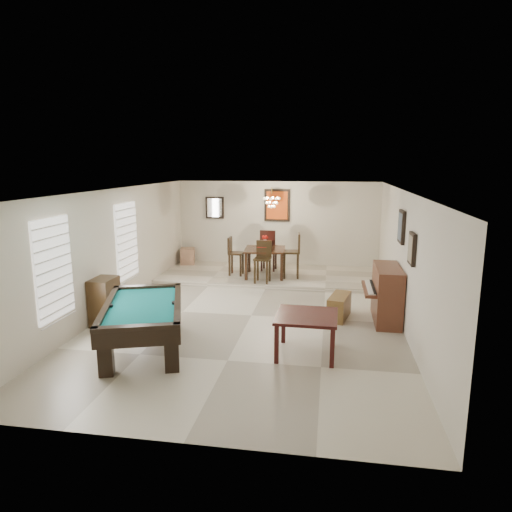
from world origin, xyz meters
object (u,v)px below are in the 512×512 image
(flower_vase, at_px, (265,240))
(chandelier, at_px, (272,198))
(piano_bench, at_px, (339,307))
(corner_bench, at_px, (188,256))
(square_table, at_px, (306,335))
(dining_chair_north, at_px, (269,250))
(apothecary_chest, at_px, (104,301))
(pool_table, at_px, (144,327))
(dining_table, at_px, (265,260))
(dining_chair_west, at_px, (236,256))
(upright_piano, at_px, (380,294))
(dining_chair_east, at_px, (291,255))
(dining_chair_south, at_px, (262,262))

(flower_vase, relative_size, chandelier, 0.42)
(piano_bench, relative_size, corner_bench, 1.68)
(piano_bench, height_order, chandelier, chandelier)
(square_table, relative_size, dining_chair_north, 0.85)
(piano_bench, relative_size, apothecary_chest, 0.94)
(piano_bench, distance_m, apothecary_chest, 4.71)
(square_table, xyz_separation_m, corner_bench, (-3.92, 5.87, 0.01))
(dining_chair_north, bearing_deg, corner_bench, -7.02)
(pool_table, relative_size, flower_vase, 9.35)
(pool_table, distance_m, flower_vase, 5.17)
(piano_bench, distance_m, flower_vase, 3.50)
(dining_table, relative_size, corner_bench, 2.06)
(pool_table, distance_m, dining_table, 5.12)
(dining_table, xyz_separation_m, corner_bench, (-2.54, 1.17, -0.21))
(square_table, xyz_separation_m, dining_chair_west, (-2.17, 4.72, 0.30))
(apothecary_chest, distance_m, corner_bench, 5.03)
(piano_bench, xyz_separation_m, chandelier, (-1.81, 3.06, 1.96))
(dining_chair_west, bearing_deg, pool_table, 173.98)
(apothecary_chest, distance_m, flower_vase, 4.72)
(upright_piano, relative_size, dining_chair_north, 1.14)
(piano_bench, bearing_deg, dining_chair_east, 114.03)
(dining_chair_north, relative_size, chandelier, 1.96)
(piano_bench, bearing_deg, square_table, -106.39)
(piano_bench, distance_m, dining_chair_south, 2.87)
(dining_chair_south, bearing_deg, dining_table, 97.71)
(upright_piano, bearing_deg, piano_bench, 178.42)
(piano_bench, height_order, dining_chair_east, dining_chair_east)
(piano_bench, height_order, flower_vase, flower_vase)
(square_table, distance_m, dining_chair_east, 4.76)
(square_table, height_order, dining_chair_east, dining_chair_east)
(flower_vase, bearing_deg, upright_piano, -45.54)
(pool_table, distance_m, dining_chair_west, 4.98)
(upright_piano, bearing_deg, corner_bench, 143.13)
(upright_piano, bearing_deg, dining_chair_north, 127.87)
(square_table, bearing_deg, dining_chair_west, 114.65)
(apothecary_chest, height_order, dining_chair_east, dining_chair_east)
(pool_table, xyz_separation_m, square_table, (2.75, 0.22, -0.04))
(dining_chair_west, xyz_separation_m, dining_chair_east, (1.50, -0.03, 0.08))
(upright_piano, relative_size, dining_chair_west, 1.29)
(corner_bench, height_order, chandelier, chandelier)
(pool_table, relative_size, chandelier, 3.89)
(dining_chair_north, bearing_deg, upright_piano, 130.82)
(pool_table, xyz_separation_m, dining_chair_south, (1.41, 4.25, 0.26))
(square_table, height_order, dining_table, dining_table)
(dining_chair_east, bearing_deg, dining_table, -95.84)
(flower_vase, height_order, dining_chair_west, flower_vase)
(dining_chair_north, bearing_deg, dining_chair_south, 93.91)
(pool_table, height_order, dining_chair_east, dining_chair_east)
(upright_piano, distance_m, piano_bench, 0.86)
(dining_chair_south, bearing_deg, piano_bench, -42.81)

